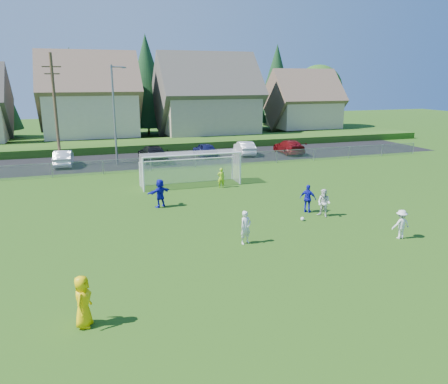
{
  "coord_description": "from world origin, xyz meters",
  "views": [
    {
      "loc": [
        -7.82,
        -15.26,
        7.79
      ],
      "look_at": [
        0.0,
        8.0,
        1.4
      ],
      "focal_mm": 35.0,
      "sensor_mm": 36.0,
      "label": 1
    }
  ],
  "objects": [
    {
      "name": "car_d",
      "position": [
        -1.07,
        26.52,
        0.78
      ],
      "size": [
        2.33,
        5.41,
        1.55
      ],
      "primitive_type": "imported",
      "rotation": [
        0.0,
        0.0,
        3.17
      ],
      "color": "black",
      "rests_on": "ground"
    },
    {
      "name": "car_f",
      "position": [
        8.77,
        27.29,
        0.71
      ],
      "size": [
        2.05,
        4.49,
        1.43
      ],
      "primitive_type": "imported",
      "rotation": [
        0.0,
        0.0,
        3.01
      ],
      "color": "silver",
      "rests_on": "ground"
    },
    {
      "name": "player_blue_a",
      "position": [
        4.93,
        6.92,
        0.85
      ],
      "size": [
        0.99,
        1.0,
        1.7
      ],
      "primitive_type": "imported",
      "rotation": [
        0.0,
        0.0,
        2.34
      ],
      "color": "#1213B0",
      "rests_on": "ground"
    },
    {
      "name": "houses_row",
      "position": [
        1.97,
        42.46,
        7.33
      ],
      "size": [
        53.9,
        11.45,
        13.27
      ],
      "color": "tan",
      "rests_on": "ground"
    },
    {
      "name": "player_white_c",
      "position": [
        7.16,
        1.51,
        0.74
      ],
      "size": [
        0.99,
        0.61,
        1.49
      ],
      "primitive_type": "imported",
      "rotation": [
        0.0,
        0.0,
        3.09
      ],
      "color": "silver",
      "rests_on": "ground"
    },
    {
      "name": "car_e",
      "position": [
        4.5,
        27.56,
        0.71
      ],
      "size": [
        1.91,
        4.25,
        1.42
      ],
      "primitive_type": "imported",
      "rotation": [
        0.0,
        0.0,
        3.2
      ],
      "color": "#121540",
      "rests_on": "ground"
    },
    {
      "name": "chainlink_fence",
      "position": [
        0.0,
        22.0,
        0.63
      ],
      "size": [
        52.06,
        0.06,
        1.2
      ],
      "color": "gray",
      "rests_on": "ground"
    },
    {
      "name": "goalkeeper",
      "position": [
        1.94,
        14.43,
        0.73
      ],
      "size": [
        0.59,
        0.45,
        1.47
      ],
      "primitive_type": "imported",
      "rotation": [
        0.0,
        0.0,
        2.95
      ],
      "color": "#96CC18",
      "rests_on": "ground"
    },
    {
      "name": "referee",
      "position": [
        -8.08,
        -1.85,
        0.88
      ],
      "size": [
        0.81,
        0.99,
        1.75
      ],
      "primitive_type": "imported",
      "rotation": [
        0.0,
        0.0,
        1.22
      ],
      "color": "yellow",
      "rests_on": "ground"
    },
    {
      "name": "ground",
      "position": [
        0.0,
        0.0,
        0.0
      ],
      "size": [
        160.0,
        160.0,
        0.0
      ],
      "primitive_type": "plane",
      "color": "#193D0C",
      "rests_on": "ground"
    },
    {
      "name": "car_g",
      "position": [
        13.57,
        26.53,
        0.73
      ],
      "size": [
        2.3,
        5.11,
        1.45
      ],
      "primitive_type": "imported",
      "rotation": [
        0.0,
        0.0,
        3.09
      ],
      "color": "#670B0E",
      "rests_on": "ground"
    },
    {
      "name": "tree_row",
      "position": [
        1.04,
        48.74,
        6.91
      ],
      "size": [
        65.98,
        12.36,
        13.8
      ],
      "color": "#382616",
      "rests_on": "ground"
    },
    {
      "name": "player_white_a",
      "position": [
        -0.46,
        3.33,
        0.82
      ],
      "size": [
        0.69,
        0.56,
        1.64
      ],
      "primitive_type": "imported",
      "rotation": [
        0.0,
        0.0,
        0.32
      ],
      "color": "silver",
      "rests_on": "ground"
    },
    {
      "name": "soccer_ball",
      "position": [
        3.87,
        5.56,
        0.11
      ],
      "size": [
        0.22,
        0.22,
        0.22
      ],
      "primitive_type": "sphere",
      "color": "white",
      "rests_on": "ground"
    },
    {
      "name": "utility_pole",
      "position": [
        -9.5,
        27.0,
        5.15
      ],
      "size": [
        1.6,
        0.26,
        10.0
      ],
      "color": "#473321",
      "rests_on": "ground"
    },
    {
      "name": "soccer_goal",
      "position": [
        0.0,
        16.05,
        1.63
      ],
      "size": [
        7.42,
        1.9,
        2.5
      ],
      "color": "white",
      "rests_on": "ground"
    },
    {
      "name": "player_white_b",
      "position": [
        5.39,
        5.88,
        0.82
      ],
      "size": [
        0.93,
        1.0,
        1.63
      ],
      "primitive_type": "imported",
      "rotation": [
        0.0,
        0.0,
        -1.04
      ],
      "color": "silver",
      "rests_on": "ground"
    },
    {
      "name": "car_b",
      "position": [
        -9.2,
        26.9,
        0.73
      ],
      "size": [
        1.77,
        4.49,
        1.45
      ],
      "primitive_type": "imported",
      "rotation": [
        0.0,
        0.0,
        3.09
      ],
      "color": "white",
      "rests_on": "ground"
    },
    {
      "name": "player_blue_b",
      "position": [
        -3.23,
        10.88,
        0.88
      ],
      "size": [
        1.7,
        1.19,
        1.77
      ],
      "primitive_type": "imported",
      "rotation": [
        0.0,
        0.0,
        3.6
      ],
      "color": "#1213B0",
      "rests_on": "ground"
    },
    {
      "name": "asphalt_lot",
      "position": [
        0.0,
        27.5,
        0.01
      ],
      "size": [
        60.0,
        60.0,
        0.0
      ],
      "primitive_type": "plane",
      "color": "black",
      "rests_on": "ground"
    },
    {
      "name": "grass_embankment",
      "position": [
        0.0,
        35.0,
        0.4
      ],
      "size": [
        70.0,
        6.0,
        0.8
      ],
      "primitive_type": "cube",
      "color": "#1E420F",
      "rests_on": "ground"
    },
    {
      "name": "streetlight",
      "position": [
        -4.45,
        26.0,
        4.84
      ],
      "size": [
        1.38,
        0.18,
        9.0
      ],
      "color": "slate",
      "rests_on": "ground"
    }
  ]
}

